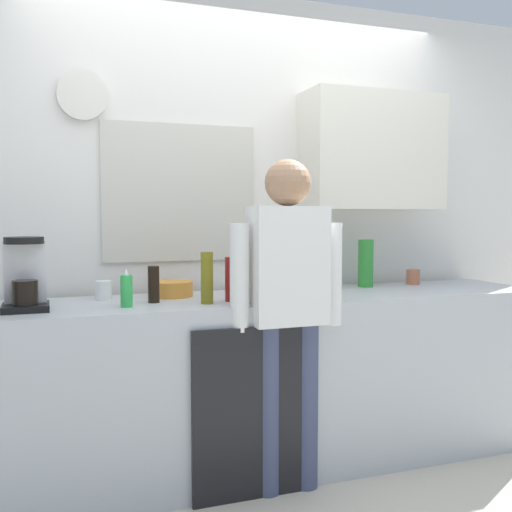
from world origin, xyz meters
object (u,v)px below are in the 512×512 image
Objects in this scene: bottle_red_vinegar at (231,279)px; storage_canister at (257,279)px; mixing_bowl at (172,289)px; bottle_olive_oil at (207,278)px; dish_soap at (126,290)px; bottle_dark_sauce at (154,284)px; cup_white_mug at (104,290)px; person_at_sink at (287,297)px; coffee_maker at (25,277)px; cup_yellow_cup at (295,290)px; bottle_clear_soda at (366,263)px; cup_terracotta_mug at (413,277)px.

bottle_red_vinegar is 0.29m from storage_canister.
mixing_bowl is 0.46m from storage_canister.
dish_soap is at bearing 177.00° from bottle_olive_oil.
bottle_dark_sauce is 0.29m from cup_white_mug.
person_at_sink is at bearing -25.25° from bottle_dark_sauce.
coffee_maker reaches higher than cup_yellow_cup.
cup_white_mug is 0.43× the size of mixing_bowl.
bottle_clear_soda is 1.17m from mixing_bowl.
bottle_dark_sauce reaches higher than storage_canister.
bottle_clear_soda is at bearing 6.78° from coffee_maker.
cup_yellow_cup is at bearing -6.67° from bottle_dark_sauce.
storage_canister is (-1.05, -0.10, 0.04)m from cup_terracotta_mug.
bottle_red_vinegar is at bearing -166.79° from cup_terracotta_mug.
bottle_olive_oil is 2.94× the size of cup_yellow_cup.
storage_canister reaches higher than mixing_bowl.
cup_terracotta_mug is 0.42× the size of mixing_bowl.
bottle_clear_soda reaches higher than cup_yellow_cup.
cup_white_mug is at bearing 29.74° from coffee_maker.
coffee_maker is 0.74m from mixing_bowl.
bottle_olive_oil reaches higher than bottle_red_vinegar.
person_at_sink is at bearing -88.39° from storage_canister.
bottle_clear_soda is 0.35m from cup_terracotta_mug.
cup_white_mug is 0.56× the size of storage_canister.
bottle_dark_sauce is 0.82× the size of bottle_red_vinegar.
cup_yellow_cup is (0.71, -0.08, -0.05)m from bottle_dark_sauce.
cup_yellow_cup is 0.50× the size of storage_canister.
bottle_red_vinegar is 1.29× the size of storage_canister.
bottle_dark_sauce is 0.64× the size of bottle_clear_soda.
cup_yellow_cup is at bearing -2.83° from coffee_maker.
bottle_red_vinegar is (0.95, -0.07, -0.04)m from coffee_maker.
bottle_olive_oil is at bearing -167.25° from bottle_red_vinegar.
storage_canister is at bearing 105.49° from person_at_sink.
coffee_maker is at bearing -178.58° from person_at_sink.
bottle_red_vinegar is at bearing 12.75° from bottle_olive_oil.
person_at_sink is (0.81, -0.46, -0.01)m from cup_white_mug.
bottle_olive_oil is 1.47× the size of storage_canister.
bottle_olive_oil reaches higher than dish_soap.
dish_soap is (-0.14, -0.10, -0.01)m from bottle_dark_sauce.
bottle_clear_soda is at bearing 16.79° from bottle_olive_oil.
coffee_maker is 0.45m from dish_soap.
dish_soap is 1.06× the size of storage_canister.
cup_terracotta_mug is (0.92, 0.29, 0.00)m from cup_yellow_cup.
bottle_olive_oil reaches higher than bottle_dark_sauce.
cup_terracotta_mug is at bearing 0.76° from cup_white_mug.
bottle_clear_soda is 0.17× the size of person_at_sink.
coffee_maker reaches higher than mixing_bowl.
dish_soap is (-0.51, -0.01, -0.03)m from bottle_red_vinegar.
bottle_dark_sauce is at bearing -168.98° from storage_canister.
coffee_maker is 1.83× the size of dish_soap.
cup_terracotta_mug is 0.51× the size of dish_soap.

